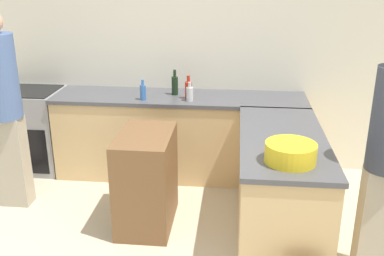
% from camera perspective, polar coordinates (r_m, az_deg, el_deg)
% --- Properties ---
extents(wall_back, '(8.00, 0.06, 2.70)m').
position_cam_1_polar(wall_back, '(4.96, -1.17, 10.16)').
color(wall_back, silver).
rests_on(wall_back, ground_plane).
extents(counter_back, '(2.66, 0.65, 0.90)m').
position_cam_1_polar(counter_back, '(4.88, -1.58, -0.98)').
color(counter_back, '#D6B27A').
rests_on(counter_back, ground_plane).
extents(counter_peninsula, '(0.69, 1.59, 0.90)m').
position_cam_1_polar(counter_peninsula, '(3.87, 11.03, -7.28)').
color(counter_peninsula, '#D6B27A').
rests_on(counter_peninsula, ground_plane).
extents(range_oven, '(0.69, 0.60, 0.91)m').
position_cam_1_polar(range_oven, '(5.36, -19.66, -0.20)').
color(range_oven, '#99999E').
rests_on(range_oven, ground_plane).
extents(island_table, '(0.46, 0.72, 0.86)m').
position_cam_1_polar(island_table, '(3.98, -5.82, -6.57)').
color(island_table, brown).
rests_on(island_table, ground_plane).
extents(mixing_bowl, '(0.36, 0.36, 0.14)m').
position_cam_1_polar(mixing_bowl, '(3.20, 12.40, -3.09)').
color(mixing_bowl, yellow).
rests_on(mixing_bowl, counter_peninsula).
extents(hot_sauce_bottle, '(0.07, 0.07, 0.24)m').
position_cam_1_polar(hot_sauce_bottle, '(4.62, -0.45, 4.92)').
color(hot_sauce_bottle, red).
rests_on(hot_sauce_bottle, counter_back).
extents(wine_bottle_dark, '(0.07, 0.07, 0.27)m').
position_cam_1_polar(wine_bottle_dark, '(4.76, -2.19, 5.49)').
color(wine_bottle_dark, black).
rests_on(wine_bottle_dark, counter_back).
extents(water_bottle_blue, '(0.06, 0.06, 0.21)m').
position_cam_1_polar(water_bottle_blue, '(4.61, -6.24, 4.59)').
color(water_bottle_blue, '#386BB7').
rests_on(water_bottle_blue, counter_back).
extents(vinegar_bottle_clear, '(0.07, 0.07, 0.20)m').
position_cam_1_polar(vinegar_bottle_clear, '(4.54, -0.29, 4.41)').
color(vinegar_bottle_clear, silver).
rests_on(vinegar_bottle_clear, counter_back).
extents(person_by_range, '(0.33, 0.33, 1.85)m').
position_cam_1_polar(person_by_range, '(4.42, -22.85, 2.79)').
color(person_by_range, '#ADA38E').
rests_on(person_by_range, ground_plane).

